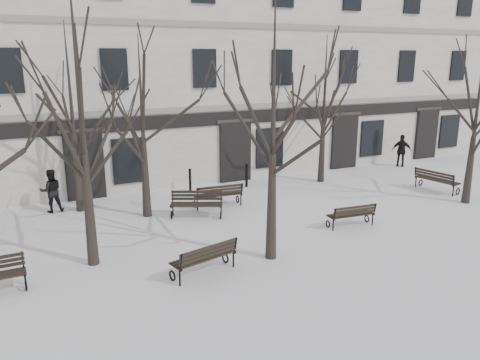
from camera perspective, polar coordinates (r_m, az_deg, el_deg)
ground at (r=14.77m, az=-0.03°, el=-8.82°), size 100.00×100.00×0.00m
building at (r=25.85m, az=-12.74°, el=13.58°), size 40.40×10.20×11.40m
tree_1 at (r=13.44m, az=-19.09°, el=10.61°), size 5.74×5.74×8.19m
tree_2 at (r=13.23m, az=4.12°, el=9.93°), size 5.38×5.38×7.69m
tree_3 at (r=21.02m, az=27.03°, el=8.44°), size 4.67×4.67×6.67m
tree_4 at (r=18.80m, az=-19.97°, el=9.60°), size 5.04×5.04×7.20m
tree_5 at (r=17.44m, az=-11.91°, el=8.80°), size 4.69×4.69×6.70m
tree_6 at (r=22.53m, az=10.28°, el=10.47°), size 4.82×4.82×6.89m
bench_1 at (r=13.20m, az=-4.30°, el=-9.37°), size 2.01×1.13×0.97m
bench_2 at (r=17.18m, az=13.47°, el=-4.10°), size 1.77×0.78×0.87m
bench_3 at (r=17.83m, az=-5.32°, el=-2.83°), size 2.04×1.45×0.98m
bench_4 at (r=18.89m, az=-2.65°, el=-1.77°), size 2.00×0.86×0.98m
bench_5 at (r=22.90m, az=22.80°, el=0.04°), size 1.05×2.04×0.98m
bollard_a at (r=21.27m, az=-6.11°, el=0.14°), size 0.13×0.13×1.05m
bollard_b at (r=21.79m, az=0.81°, el=0.68°), size 0.14×0.14×1.11m
pedestrian_b at (r=19.90m, az=-21.80°, el=-3.59°), size 0.86×0.68×1.71m
pedestrian_c at (r=27.48m, az=18.95°, el=1.57°), size 1.05×1.04×1.78m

